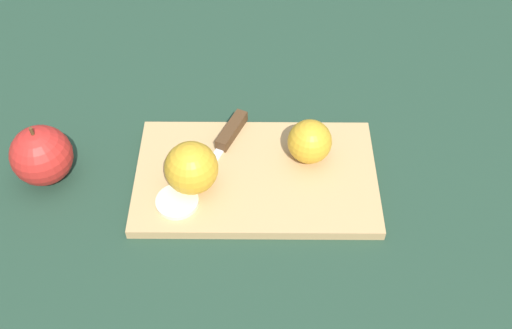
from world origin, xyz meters
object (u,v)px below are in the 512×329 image
Objects in this scene: apple_half_right at (191,168)px; apple_whole at (42,155)px; knife at (229,134)px; apple_half_left at (310,142)px.

apple_whole reaches higher than apple_half_right.
apple_half_right is 0.48× the size of knife.
apple_half_left is 0.18m from apple_half_right.
apple_whole reaches higher than apple_half_left.
apple_half_right is at bearing 168.87° from apple_half_left.
apple_whole is (0.22, -0.01, -0.01)m from apple_half_right.
apple_whole is at bearing 82.27° from apple_half_right.
apple_half_left reaches higher than knife.
apple_whole is (0.26, 0.09, 0.02)m from knife.
apple_whole is at bearing -51.89° from knife.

